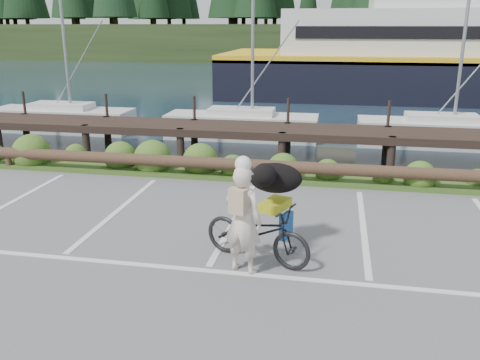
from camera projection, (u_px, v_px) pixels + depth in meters
The scene contains 7 objects.
ground at pixel (213, 260), 8.69m from camera, with size 72.00×72.00×0.00m, color #59585B.
harbor_backdrop at pixel (330, 50), 82.29m from camera, with size 170.00×160.00×30.00m.
vegetation_strip at pixel (259, 173), 13.66m from camera, with size 34.00×1.60×0.10m, color #3D5B21.
log_rail at pixel (255, 182), 13.01m from camera, with size 32.00×0.30×0.60m, color #443021, non-canonical shape.
bicycle at pixel (257, 232), 8.54m from camera, with size 0.69×1.98×1.04m, color black.
cyclist at pixel (243, 220), 8.06m from camera, with size 0.65×0.43×1.79m, color beige.
dog at pixel (275, 178), 8.83m from camera, with size 0.93×0.46×0.54m, color black.
Camera 1 is at (1.94, -7.68, 3.86)m, focal length 38.00 mm.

